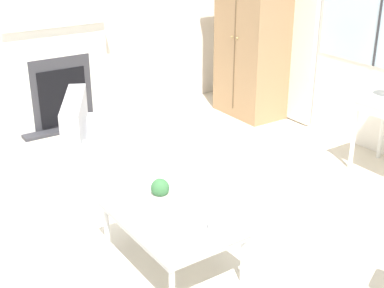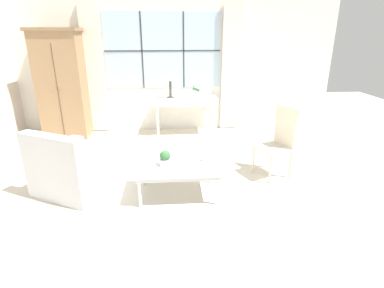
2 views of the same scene
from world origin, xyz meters
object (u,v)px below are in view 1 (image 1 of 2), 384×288
object	(u,v)px
armchair_upholstered	(114,157)
pillar_candle	(213,224)
armoire	(253,32)
potted_plant_small	(160,192)
coffee_table	(171,218)
fireplace	(57,67)

from	to	relation	value
armchair_upholstered	pillar_candle	xyz separation A→B (m)	(1.72, -0.11, 0.18)
armoire	pillar_candle	distance (m)	3.61
armoire	potted_plant_small	bearing A→B (deg)	-51.71
armoire	armchair_upholstered	distance (m)	2.63
armoire	coffee_table	world-z (taller)	armoire
fireplace	potted_plant_small	bearing A→B (deg)	-7.31
fireplace	armoire	bearing A→B (deg)	67.31
armchair_upholstered	pillar_candle	world-z (taller)	armchair_upholstered
potted_plant_small	armoire	bearing A→B (deg)	128.29
armoire	coffee_table	bearing A→B (deg)	-49.71
fireplace	potted_plant_small	world-z (taller)	fireplace
potted_plant_small	pillar_candle	xyz separation A→B (m)	(0.52, 0.10, -0.05)
fireplace	armoire	world-z (taller)	fireplace
armoire	pillar_candle	size ratio (longest dim) A/B	16.35
armoire	armchair_upholstered	size ratio (longest dim) A/B	1.73
armchair_upholstered	pillar_candle	distance (m)	1.73
armchair_upholstered	fireplace	bearing A→B (deg)	174.47
fireplace	potted_plant_small	xyz separation A→B (m)	(2.96, -0.38, -0.22)
fireplace	coffee_table	world-z (taller)	fireplace
armchair_upholstered	coffee_table	size ratio (longest dim) A/B	1.17
coffee_table	potted_plant_small	xyz separation A→B (m)	(-0.16, 0.01, 0.14)
fireplace	coffee_table	xyz separation A→B (m)	(3.11, -0.39, -0.36)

